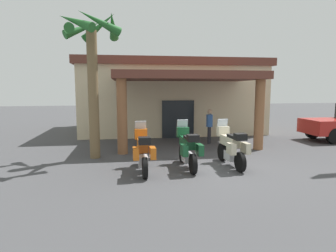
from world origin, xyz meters
TOP-DOWN VIEW (x-y plane):
  - ground_plane at (0.00, 0.00)m, footprint 80.00×80.00m
  - motel_building at (0.15, 9.40)m, footprint 11.71×11.52m
  - motorcycle_orange at (-2.66, -0.24)m, footprint 0.71×2.21m
  - motorcycle_green at (-1.08, -0.07)m, footprint 0.71×2.21m
  - motorcycle_cream at (0.50, -0.13)m, footprint 0.70×2.21m
  - pedestrian at (1.16, 4.13)m, footprint 0.32×0.46m
  - palm_tree_roadside at (-4.34, 2.07)m, footprint 2.42×2.54m

SIDE VIEW (x-z plane):
  - ground_plane at x=0.00m, z-range 0.00..0.00m
  - motorcycle_orange at x=-2.66m, z-range -0.11..1.50m
  - motorcycle_green at x=-1.08m, z-range -0.11..1.50m
  - motorcycle_cream at x=0.50m, z-range -0.11..1.50m
  - pedestrian at x=1.16m, z-range 0.14..1.86m
  - motel_building at x=0.15m, z-range 0.05..4.54m
  - palm_tree_roadside at x=-4.34m, z-range 1.18..7.04m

